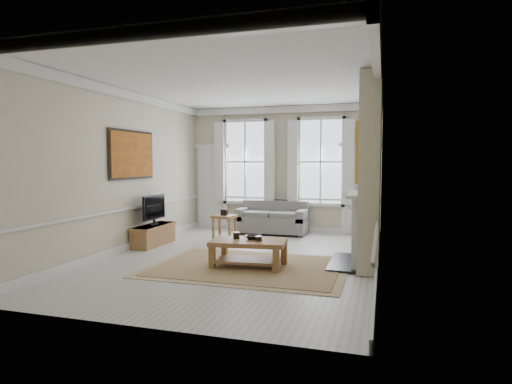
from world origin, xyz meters
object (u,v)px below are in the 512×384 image
(coffee_table, at_px, (249,244))
(tv_stand, at_px, (154,235))
(sofa, at_px, (273,220))
(side_table, at_px, (224,220))

(coffee_table, relative_size, tv_stand, 1.07)
(coffee_table, bearing_deg, sofa, 91.63)
(side_table, height_order, tv_stand, side_table)
(sofa, height_order, tv_stand, sofa)
(sofa, height_order, coffee_table, sofa)
(side_table, relative_size, coffee_table, 0.43)
(side_table, height_order, coffee_table, side_table)
(sofa, distance_m, side_table, 1.55)
(side_table, bearing_deg, coffee_table, -60.11)
(coffee_table, bearing_deg, side_table, 113.77)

